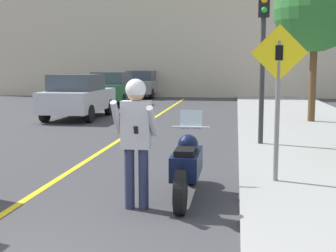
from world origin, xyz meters
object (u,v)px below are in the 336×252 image
(street_tree, at_px, (315,10))
(parked_car_green, at_px, (113,88))
(traffic_light, at_px, (263,34))
(crossing_sign, at_px, (278,88))
(parked_car_silver, at_px, (78,96))
(parked_car_grey, at_px, (142,84))
(motorcycle, at_px, (187,165))
(person_biker, at_px, (136,129))

(street_tree, relative_size, parked_car_green, 1.22)
(traffic_light, bearing_deg, crossing_sign, -89.10)
(parked_car_silver, bearing_deg, traffic_light, -40.27)
(parked_car_green, relative_size, parked_car_grey, 1.00)
(street_tree, xyz_separation_m, parked_car_grey, (-8.42, 12.29, -2.98))
(traffic_light, relative_size, parked_car_green, 0.90)
(motorcycle, relative_size, street_tree, 0.44)
(crossing_sign, distance_m, parked_car_grey, 22.01)
(traffic_light, xyz_separation_m, parked_car_silver, (-6.56, 5.56, -1.89))
(crossing_sign, bearing_deg, parked_car_green, 114.09)
(person_biker, height_order, parked_car_green, person_biker)
(parked_car_silver, relative_size, parked_car_green, 1.00)
(motorcycle, xyz_separation_m, parked_car_green, (-5.56, 16.37, 0.35))
(motorcycle, distance_m, person_biker, 1.14)
(motorcycle, height_order, parked_car_silver, parked_car_silver)
(crossing_sign, bearing_deg, motorcycle, -149.78)
(crossing_sign, distance_m, street_tree, 9.19)
(parked_car_green, distance_m, parked_car_grey, 5.47)
(person_biker, relative_size, parked_car_grey, 0.44)
(traffic_light, relative_size, street_tree, 0.74)
(motorcycle, bearing_deg, traffic_light, 73.68)
(crossing_sign, xyz_separation_m, street_tree, (1.90, 8.72, 2.18))
(person_biker, xyz_separation_m, parked_car_green, (-4.92, 17.06, -0.29))
(street_tree, height_order, parked_car_silver, street_tree)
(crossing_sign, xyz_separation_m, parked_car_grey, (-6.52, 21.01, -0.79))
(parked_car_green, bearing_deg, parked_car_grey, 85.49)
(person_biker, xyz_separation_m, traffic_light, (1.98, 5.26, 1.60))
(person_biker, xyz_separation_m, street_tree, (3.93, 10.23, 2.69))
(crossing_sign, bearing_deg, person_biker, -143.51)
(crossing_sign, relative_size, parked_car_green, 0.61)
(crossing_sign, bearing_deg, street_tree, 77.74)
(street_tree, bearing_deg, traffic_light, -111.47)
(crossing_sign, bearing_deg, parked_car_grey, 107.25)
(motorcycle, xyz_separation_m, parked_car_silver, (-5.23, 10.13, 0.35))
(parked_car_green, xyz_separation_m, parked_car_grey, (0.43, 5.46, 0.00))
(traffic_light, height_order, parked_car_grey, traffic_light)
(traffic_light, height_order, street_tree, street_tree)
(street_tree, bearing_deg, parked_car_green, 142.34)
(motorcycle, bearing_deg, street_tree, 70.96)
(person_biker, distance_m, crossing_sign, 2.58)
(motorcycle, height_order, street_tree, street_tree)
(parked_car_green, bearing_deg, street_tree, -37.66)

